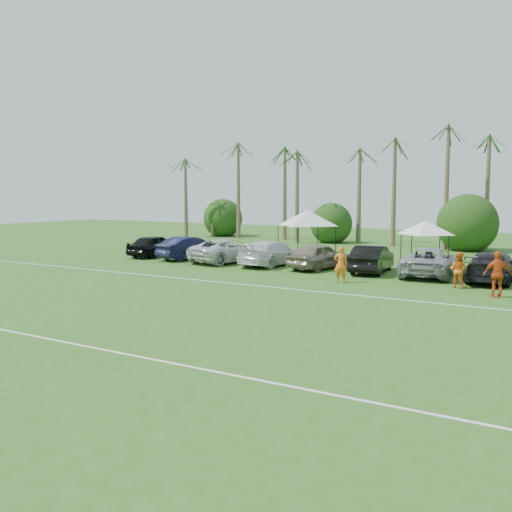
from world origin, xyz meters
The scene contains 25 objects.
field_lines centered at (0.00, 8.00, 0.01)m, with size 80.00×12.10×0.01m.
palm_tree_0 centered at (-22.00, 38.00, 7.48)m, with size 2.40×2.40×8.90m.
palm_tree_1 centered at (-17.00, 38.00, 8.35)m, with size 2.40×2.40×9.90m.
palm_tree_2 centered at (-12.00, 38.00, 9.21)m, with size 2.40×2.40×10.90m.
palm_tree_3 centered at (-8.00, 38.00, 10.06)m, with size 2.40×2.40×11.90m.
palm_tree_4 centered at (-4.00, 38.00, 7.48)m, with size 2.40×2.40×8.90m.
palm_tree_5 centered at (0.00, 38.00, 8.35)m, with size 2.40×2.40×9.90m.
palm_tree_6 centered at (4.00, 38.00, 9.21)m, with size 2.40×2.40×10.90m.
palm_tree_7 centered at (8.00, 38.00, 10.06)m, with size 2.40×2.40×11.90m.
bush_tree_0 centered at (-19.00, 39.00, 1.80)m, with size 4.00×4.00×4.00m.
bush_tree_1 centered at (-6.00, 39.00, 1.80)m, with size 4.00×4.00×4.00m.
bush_tree_2 centered at (6.00, 39.00, 1.80)m, with size 4.00×4.00×4.00m.
sideline_player_a centered at (3.79, 17.08, 0.92)m, with size 0.67×0.44×1.84m, color orange.
sideline_player_b centered at (9.19, 18.43, 0.85)m, with size 0.83×0.65×1.71m, color orange.
sideline_player_c centered at (11.16, 16.72, 1.00)m, with size 1.17×0.49×2.00m, color #D75017.
canopy_tent_left centered at (-3.00, 27.20, 3.26)m, with size 4.70×4.70×3.81m.
canopy_tent_right centered at (5.05, 28.29, 2.65)m, with size 3.83×3.83×3.10m.
parked_car_0 centered at (-12.05, 21.31, 0.77)m, with size 1.83×4.54×1.55m, color black.
parked_car_1 centered at (-8.86, 21.22, 0.77)m, with size 1.64×4.70×1.55m, color #121733.
parked_car_2 centered at (-5.67, 21.14, 0.77)m, with size 2.57×5.57×1.55m, color silver.
parked_car_3 centered at (-2.48, 21.19, 0.77)m, with size 2.17×5.33×1.55m, color white.
parked_car_4 centered at (0.71, 21.16, 0.77)m, with size 1.83×4.54×1.55m, color gray.
parked_car_5 centered at (3.90, 21.35, 0.77)m, with size 1.64×4.70×1.55m, color black.
parked_car_6 centered at (7.08, 21.62, 0.77)m, with size 2.57×5.57×1.55m, color #9698A0.
parked_car_7 centered at (10.27, 21.26, 0.77)m, with size 2.17×5.33×1.55m, color black.
Camera 1 is at (14.76, -9.36, 4.46)m, focal length 40.00 mm.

